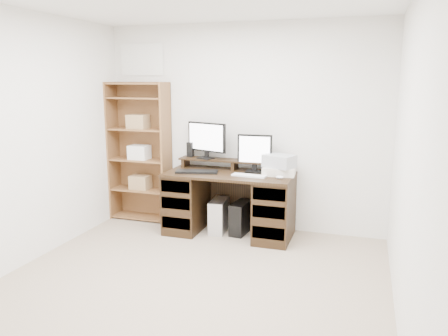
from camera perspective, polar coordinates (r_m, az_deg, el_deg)
The scene contains 14 objects.
room at distance 3.52m, azimuth -6.31°, elevation 1.91°, with size 3.54×4.04×2.54m.
desk at distance 5.23m, azimuth 0.72°, elevation -4.50°, with size 1.50×0.70×0.75m.
riser_shelf at distance 5.32m, azimuth 1.40°, elevation 0.79°, with size 1.40×0.22×0.12m.
monitor_wide at distance 5.38m, azimuth -2.29°, elevation 3.87°, with size 0.54×0.22×0.45m.
monitor_small at distance 5.16m, azimuth 4.03°, elevation 2.13°, with size 0.41×0.16×0.45m.
speaker at distance 5.53m, azimuth -4.41°, elevation 2.42°, with size 0.07×0.07×0.18m, color black.
keyboard_black at distance 5.16m, azimuth -3.57°, elevation -0.48°, with size 0.49×0.16×0.03m, color black.
keyboard_white at distance 4.97m, azimuth 3.28°, elevation -1.00°, with size 0.39×0.12×0.02m, color white.
mouse at distance 4.88m, azimuth 7.29°, elevation -1.19°, with size 0.09×0.06×0.03m, color white.
printer at distance 5.07m, azimuth 7.20°, elevation -0.40°, with size 0.36×0.27×0.09m, color beige.
basket at distance 5.04m, azimuth 7.24°, elevation 0.91°, with size 0.34×0.24×0.14m, color #A6AAB1.
tower_silver at distance 5.36m, azimuth -0.67°, elevation -6.23°, with size 0.18×0.40×0.40m, color silver.
tower_black at distance 5.31m, azimuth 2.19°, elevation -6.50°, with size 0.20×0.40×0.38m.
bookshelf at distance 5.81m, azimuth -10.88°, elevation 2.24°, with size 0.80×0.30×1.80m.
Camera 1 is at (1.43, -3.16, 1.84)m, focal length 35.00 mm.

